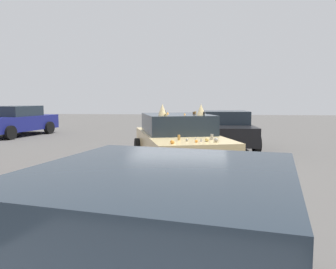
# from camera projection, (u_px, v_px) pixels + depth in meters

# --- Properties ---
(ground_plane) EXTENTS (60.00, 60.00, 0.00)m
(ground_plane) POSITION_uv_depth(u_px,v_px,m) (179.00, 168.00, 9.39)
(ground_plane) COLOR #514F4C
(art_car_decorated) EXTENTS (4.84, 3.06, 1.73)m
(art_car_decorated) POSITION_uv_depth(u_px,v_px,m) (179.00, 140.00, 9.37)
(art_car_decorated) COLOR #D8BC7F
(art_car_decorated) RESTS_ON ground
(parked_sedan_behind_left) EXTENTS (4.55, 2.63, 1.45)m
(parked_sedan_behind_left) POSITION_uv_depth(u_px,v_px,m) (170.00, 264.00, 2.42)
(parked_sedan_behind_left) COLOR white
(parked_sedan_behind_left) RESTS_ON ground
(parked_sedan_near_right) EXTENTS (4.73, 2.75, 1.49)m
(parked_sedan_near_right) POSITION_uv_depth(u_px,v_px,m) (16.00, 121.00, 17.19)
(parked_sedan_near_right) COLOR navy
(parked_sedan_near_right) RESTS_ON ground
(parked_sedan_far_right) EXTENTS (4.01, 2.19, 1.39)m
(parked_sedan_far_right) POSITION_uv_depth(u_px,v_px,m) (226.00, 130.00, 12.96)
(parked_sedan_far_right) COLOR black
(parked_sedan_far_right) RESTS_ON ground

